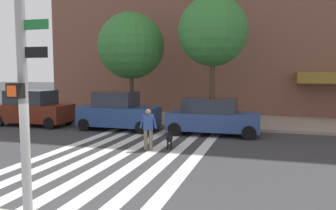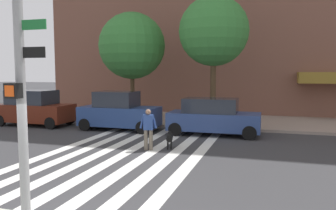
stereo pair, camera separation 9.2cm
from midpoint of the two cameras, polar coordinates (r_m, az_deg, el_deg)
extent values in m
plane|color=#353538|center=(13.03, -3.39, -8.20)|extent=(160.00, 160.00, 0.00)
cube|color=gray|center=(21.66, 5.05, -2.51)|extent=(80.00, 6.00, 0.15)
cube|color=silver|center=(14.60, -16.52, -6.91)|extent=(0.45, 11.65, 0.01)
cube|color=silver|center=(14.13, -13.45, -7.24)|extent=(0.45, 11.65, 0.01)
cube|color=silver|center=(13.70, -10.18, -7.58)|extent=(0.45, 11.65, 0.01)
cube|color=silver|center=(13.32, -6.70, -7.90)|extent=(0.45, 11.65, 0.01)
cube|color=silver|center=(13.00, -3.02, -8.22)|extent=(0.45, 11.65, 0.01)
cube|color=silver|center=(12.72, 0.83, -8.51)|extent=(0.45, 11.65, 0.01)
cube|color=silver|center=(12.51, 4.84, -8.77)|extent=(0.45, 11.65, 0.01)
cylinder|color=gray|center=(6.93, -23.23, 4.78)|extent=(0.18, 0.18, 5.80)
cube|color=black|center=(6.79, -24.22, 2.20)|extent=(0.28, 0.18, 0.28)
cube|color=#E54C14|center=(6.71, -24.78, 2.15)|extent=(0.20, 0.01, 0.20)
cube|color=#19662D|center=(6.80, -21.54, 12.45)|extent=(0.60, 0.03, 0.18)
cube|color=black|center=(6.76, -21.52, 8.23)|extent=(0.56, 0.03, 0.20)
cube|color=#5C2011|center=(21.23, -21.31, -1.20)|extent=(4.34, 1.96, 0.99)
cube|color=#232833|center=(21.26, -21.76, 1.24)|extent=(2.55, 1.72, 0.81)
cylinder|color=black|center=(21.02, -16.13, -2.25)|extent=(0.66, 0.22, 0.66)
cylinder|color=black|center=(19.56, -19.00, -2.90)|extent=(0.66, 0.22, 0.66)
cylinder|color=black|center=(23.03, -23.19, -1.81)|extent=(0.66, 0.22, 0.66)
cylinder|color=black|center=(21.71, -26.25, -2.36)|extent=(0.66, 0.22, 0.66)
cube|color=navy|center=(18.39, -7.97, -1.84)|extent=(4.24, 1.86, 1.00)
cube|color=#232833|center=(18.37, -8.48, 1.00)|extent=(2.12, 1.63, 0.82)
cylinder|color=black|center=(18.59, -2.29, -3.02)|extent=(0.66, 0.23, 0.66)
cylinder|color=black|center=(17.05, -4.18, -3.81)|extent=(0.66, 0.23, 0.66)
cylinder|color=black|center=(19.92, -11.17, -2.55)|extent=(0.66, 0.23, 0.66)
cylinder|color=black|center=(18.49, -13.64, -3.22)|extent=(0.66, 0.23, 0.66)
cube|color=navy|center=(16.91, 7.87, -2.72)|extent=(4.50, 1.87, 0.86)
cube|color=#232833|center=(16.84, 7.31, -0.07)|extent=(2.62, 1.63, 0.70)
cylinder|color=black|center=(17.62, 13.93, -3.66)|extent=(0.66, 0.23, 0.66)
cylinder|color=black|center=(15.99, 13.69, -4.57)|extent=(0.66, 0.23, 0.66)
cylinder|color=black|center=(18.09, 2.71, -3.26)|extent=(0.66, 0.23, 0.66)
cylinder|color=black|center=(16.51, 1.37, -4.10)|extent=(0.66, 0.23, 0.66)
cylinder|color=#4C3823|center=(21.30, -5.87, 2.21)|extent=(0.26, 0.26, 3.44)
sphere|color=#337533|center=(21.33, -5.95, 9.87)|extent=(4.09, 4.09, 4.09)
cylinder|color=#4C3823|center=(19.12, 7.71, 2.86)|extent=(0.31, 0.31, 4.14)
sphere|color=#337533|center=(19.23, 7.83, 12.21)|extent=(3.85, 3.85, 3.85)
cylinder|color=#6B6051|center=(13.56, -3.55, -5.88)|extent=(0.18, 0.18, 0.82)
cylinder|color=#6B6051|center=(13.55, -2.70, -5.89)|extent=(0.18, 0.18, 0.82)
cube|color=navy|center=(13.43, -3.14, -2.91)|extent=(0.43, 0.33, 0.60)
cylinder|color=navy|center=(13.45, -4.16, -2.78)|extent=(0.24, 0.14, 0.57)
cylinder|color=navy|center=(13.41, -2.12, -2.80)|extent=(0.24, 0.14, 0.57)
sphere|color=#936B51|center=(13.38, -3.15, -1.18)|extent=(0.27, 0.27, 0.22)
cylinder|color=black|center=(13.79, 0.45, -5.51)|extent=(0.40, 0.64, 0.26)
sphere|color=black|center=(14.14, 0.50, -4.82)|extent=(0.24, 0.24, 0.20)
cylinder|color=black|center=(13.40, 0.40, -5.62)|extent=(0.09, 0.24, 0.16)
cylinder|color=black|center=(14.06, 0.19, -6.51)|extent=(0.07, 0.07, 0.32)
cylinder|color=black|center=(14.05, 0.77, -6.51)|extent=(0.07, 0.07, 0.32)
cylinder|color=black|center=(13.65, 0.13, -6.87)|extent=(0.07, 0.07, 0.32)
cylinder|color=black|center=(13.65, 0.72, -6.87)|extent=(0.07, 0.07, 0.32)
camera|label=1|loc=(0.05, -89.80, 0.02)|focal=36.26mm
camera|label=2|loc=(0.05, 90.20, -0.02)|focal=36.26mm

